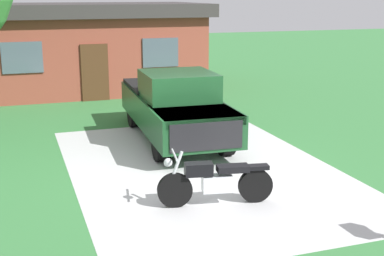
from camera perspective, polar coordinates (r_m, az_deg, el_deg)
name	(u,v)px	position (r m, az deg, el deg)	size (l,w,h in m)	color
ground_plane	(202,169)	(12.07, 1.04, -4.43)	(80.00, 80.00, 0.00)	#37783D
driveway_pad	(202,169)	(12.07, 1.04, -4.41)	(5.82, 8.66, 0.01)	silver
motorcycle	(215,181)	(9.94, 2.48, -5.72)	(2.20, 0.75, 1.09)	black
pickup_truck	(174,105)	(14.35, -1.93, 2.55)	(2.25, 5.71, 1.90)	black
neighbor_house	(85,46)	(22.28, -11.54, 8.66)	(9.60, 5.60, 3.50)	brown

